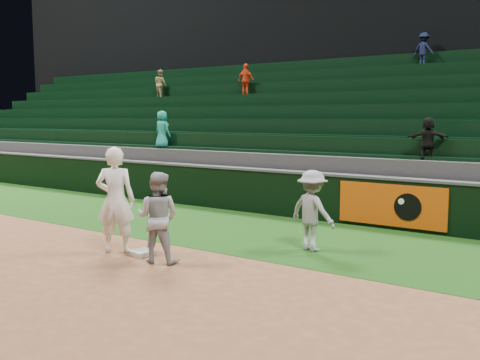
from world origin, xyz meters
name	(u,v)px	position (x,y,z in m)	size (l,w,h in m)	color
ground	(152,256)	(0.00, 0.00, 0.00)	(70.00, 70.00, 0.00)	brown
foul_grass	(240,229)	(0.00, 3.00, 0.00)	(36.00, 4.20, 0.01)	#13390E
upper_deck	(422,43)	(0.00, 17.45, 6.00)	(40.00, 12.00, 12.00)	black
first_base	(142,253)	(-0.22, -0.04, 0.05)	(0.40, 0.40, 0.09)	white
first_baseman	(115,200)	(-0.80, -0.17, 1.06)	(0.77, 0.51, 2.11)	white
baserunner	(158,217)	(0.40, -0.24, 0.85)	(0.82, 0.64, 1.69)	#9A9CA4
base_coach	(312,211)	(2.36, 2.14, 0.82)	(1.05, 0.60, 1.63)	gray
field_wall	(286,193)	(0.03, 5.20, 0.63)	(36.00, 0.45, 1.25)	black
stadium_seating	(343,147)	(-0.01, 8.97, 1.70)	(36.00, 5.95, 5.46)	#313134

